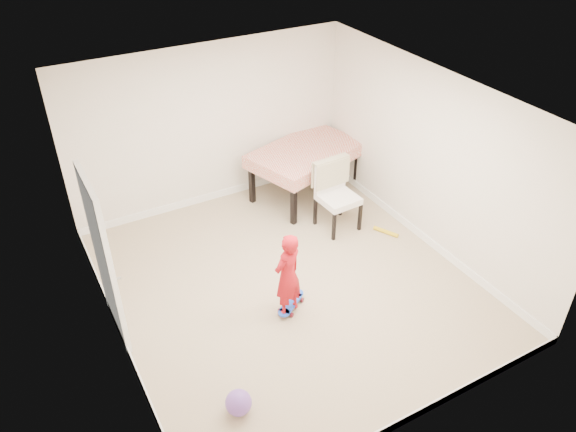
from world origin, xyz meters
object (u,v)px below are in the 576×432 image
balloon (238,403)px  child (288,277)px  dining_table (306,171)px  skateboard (291,305)px  dining_chair (338,197)px

balloon → child: bearing=41.9°
dining_table → child: 2.91m
skateboard → child: 0.55m
skateboard → balloon: 1.67m
skateboard → dining_chair: bearing=4.3°
dining_chair → balloon: 3.63m
dining_chair → balloon: dining_chair is taller
dining_table → child: child is taller
dining_chair → child: bearing=-144.0°
dining_chair → skateboard: (-1.50, -1.22, -0.50)m
skateboard → child: (-0.09, -0.07, 0.54)m
dining_table → dining_chair: (-0.08, -1.09, 0.12)m
child → balloon: (-1.16, -1.04, -0.44)m
dining_chair → balloon: bearing=-142.8°
dining_chair → skateboard: 2.00m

